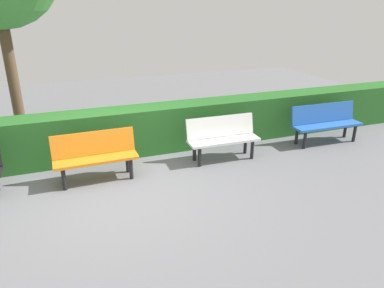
% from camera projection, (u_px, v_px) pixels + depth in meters
% --- Properties ---
extents(ground_plane, '(19.47, 19.47, 0.00)m').
position_uv_depth(ground_plane, '(116.00, 190.00, 6.13)').
color(ground_plane, slate).
extents(bench_blue, '(1.64, 0.50, 0.86)m').
position_uv_depth(bench_blue, '(325.00, 121.00, 8.11)').
color(bench_blue, blue).
rests_on(bench_blue, ground_plane).
extents(bench_white, '(1.45, 0.50, 0.86)m').
position_uv_depth(bench_white, '(222.00, 136.00, 7.23)').
color(bench_white, white).
rests_on(bench_white, ground_plane).
extents(bench_orange, '(1.45, 0.48, 0.86)m').
position_uv_depth(bench_orange, '(95.00, 154.00, 6.36)').
color(bench_orange, orange).
rests_on(bench_orange, ground_plane).
extents(hedge_row, '(15.47, 0.65, 0.96)m').
position_uv_depth(hedge_row, '(155.00, 128.00, 7.65)').
color(hedge_row, '#266023').
rests_on(hedge_row, ground_plane).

